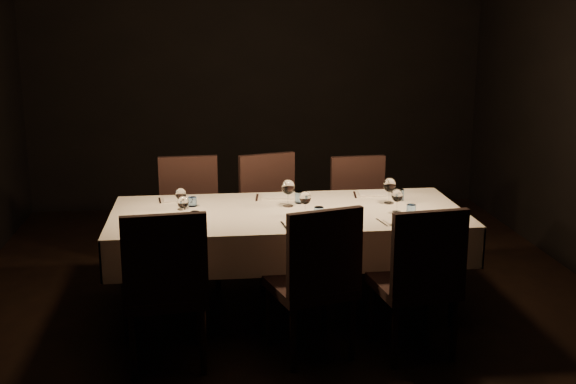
{
  "coord_description": "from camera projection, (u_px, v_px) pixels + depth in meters",
  "views": [
    {
      "loc": [
        -0.58,
        -4.96,
        2.14
      ],
      "look_at": [
        0.0,
        0.0,
        0.9
      ],
      "focal_mm": 45.0,
      "sensor_mm": 36.0,
      "label": 1
    }
  ],
  "objects": [
    {
      "name": "chair_far_left",
      "position": [
        190.0,
        214.0,
        5.88
      ],
      "size": [
        0.5,
        0.5,
        1.0
      ],
      "rotation": [
        0.0,
        0.0,
        0.05
      ],
      "color": "black",
      "rests_on": "ground"
    },
    {
      "name": "room",
      "position": [
        288.0,
        108.0,
        5.0
      ],
      "size": [
        5.01,
        6.01,
        3.01
      ],
      "color": "black",
      "rests_on": "ground"
    },
    {
      "name": "chair_far_right",
      "position": [
        361.0,
        210.0,
        6.06
      ],
      "size": [
        0.49,
        0.49,
        0.97
      ],
      "rotation": [
        0.0,
        0.0,
        0.06
      ],
      "color": "black",
      "rests_on": "ground"
    },
    {
      "name": "place_setting_near_left",
      "position": [
        184.0,
        214.0,
        4.87
      ],
      "size": [
        0.29,
        0.39,
        0.16
      ],
      "rotation": [
        0.0,
        0.0,
        -0.07
      ],
      "color": "beige",
      "rests_on": "dining_table"
    },
    {
      "name": "place_setting_far_right",
      "position": [
        387.0,
        190.0,
        5.46
      ],
      "size": [
        0.36,
        0.41,
        0.19
      ],
      "rotation": [
        0.0,
        0.0,
        -0.13
      ],
      "color": "beige",
      "rests_on": "dining_table"
    },
    {
      "name": "place_setting_near_right",
      "position": [
        401.0,
        207.0,
        5.04
      ],
      "size": [
        0.31,
        0.39,
        0.17
      ],
      "rotation": [
        0.0,
        0.0,
        0.18
      ],
      "color": "beige",
      "rests_on": "dining_table"
    },
    {
      "name": "place_setting_far_left",
      "position": [
        182.0,
        198.0,
        5.29
      ],
      "size": [
        0.29,
        0.39,
        0.16
      ],
      "rotation": [
        0.0,
        0.0,
        0.1
      ],
      "color": "beige",
      "rests_on": "dining_table"
    },
    {
      "name": "place_setting_far_center",
      "position": [
        288.0,
        193.0,
        5.37
      ],
      "size": [
        0.37,
        0.42,
        0.2
      ],
      "rotation": [
        0.0,
        0.0,
        -0.11
      ],
      "color": "beige",
      "rests_on": "dining_table"
    },
    {
      "name": "chair_far_center",
      "position": [
        273.0,
        211.0,
        5.96
      ],
      "size": [
        0.6,
        0.6,
        1.01
      ],
      "rotation": [
        0.0,
        0.0,
        0.29
      ],
      "color": "black",
      "rests_on": "ground"
    },
    {
      "name": "chair_near_center",
      "position": [
        316.0,
        276.0,
        4.47
      ],
      "size": [
        0.6,
        0.6,
        1.01
      ],
      "rotation": [
        0.0,
        0.0,
        3.42
      ],
      "color": "black",
      "rests_on": "ground"
    },
    {
      "name": "dining_table",
      "position": [
        288.0,
        221.0,
        5.2
      ],
      "size": [
        2.52,
        1.12,
        0.76
      ],
      "color": "black",
      "rests_on": "ground"
    },
    {
      "name": "place_setting_near_center",
      "position": [
        308.0,
        209.0,
        4.96
      ],
      "size": [
        0.31,
        0.4,
        0.17
      ],
      "rotation": [
        0.0,
        0.0,
        0.1
      ],
      "color": "beige",
      "rests_on": "dining_table"
    },
    {
      "name": "chair_near_right",
      "position": [
        420.0,
        276.0,
        4.49
      ],
      "size": [
        0.54,
        0.54,
        1.0
      ],
      "rotation": [
        0.0,
        0.0,
        3.27
      ],
      "color": "black",
      "rests_on": "ground"
    },
    {
      "name": "chair_near_left",
      "position": [
        165.0,
        284.0,
        4.34
      ],
      "size": [
        0.54,
        0.54,
        1.03
      ],
      "rotation": [
        0.0,
        0.0,
        3.24
      ],
      "color": "black",
      "rests_on": "ground"
    }
  ]
}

